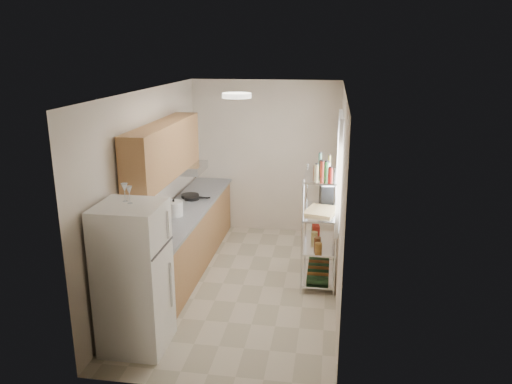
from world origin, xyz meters
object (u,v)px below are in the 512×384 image
refrigerator (134,278)px  cutting_board (321,211)px  rice_cooker (174,209)px  frying_pan_large (190,196)px  espresso_machine (326,193)px

refrigerator → cutting_board: size_ratio=3.28×
rice_cooker → frying_pan_large: size_ratio=0.92×
espresso_machine → cutting_board: bearing=-107.3°
rice_cooker → cutting_board: bearing=3.9°
cutting_board → refrigerator: bearing=-135.9°
refrigerator → espresso_machine: bearing=48.5°
espresso_machine → refrigerator: bearing=-140.0°
refrigerator → cutting_board: refrigerator is taller
refrigerator → rice_cooker: bearing=93.4°
cutting_board → espresso_machine: 0.40m
refrigerator → rice_cooker: 1.71m
cutting_board → espresso_machine: (0.06, 0.37, 0.13)m
cutting_board → espresso_machine: bearing=81.3°
rice_cooker → cutting_board: 1.99m
frying_pan_large → espresso_machine: bearing=4.2°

